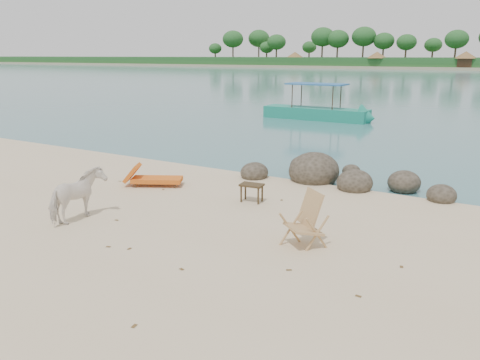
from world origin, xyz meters
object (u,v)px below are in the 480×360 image
(boulders, at_px, (330,176))
(side_table, at_px, (252,194))
(deck_chair, at_px, (304,222))
(boat_near, at_px, (317,90))
(lounge_chair, at_px, (157,178))
(cow, at_px, (78,197))

(boulders, xyz_separation_m, side_table, (-1.06, -2.98, 0.03))
(deck_chair, relative_size, boat_near, 0.15)
(boulders, bearing_deg, lounge_chair, -144.27)
(cow, xyz_separation_m, side_table, (2.75, 3.25, -0.35))
(cow, height_order, boat_near, boat_near)
(side_table, relative_size, boat_near, 0.08)
(boulders, relative_size, deck_chair, 5.80)
(cow, xyz_separation_m, deck_chair, (5.06, 1.21, -0.06))
(side_table, distance_m, boat_near, 17.39)
(side_table, height_order, lounge_chair, lounge_chair)
(lounge_chair, bearing_deg, cow, -110.55)
(side_table, distance_m, lounge_chair, 3.14)
(boulders, relative_size, lounge_chair, 3.45)
(boulders, xyz_separation_m, cow, (-3.81, -6.23, 0.38))
(boulders, bearing_deg, deck_chair, -76.04)
(side_table, bearing_deg, cow, -137.21)
(boulders, distance_m, cow, 7.31)
(side_table, relative_size, lounge_chair, 0.33)
(deck_chair, bearing_deg, boulders, 143.00)
(side_table, xyz_separation_m, deck_chair, (2.31, -2.04, 0.30))
(boulders, bearing_deg, side_table, -109.58)
(boulders, distance_m, deck_chair, 5.18)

